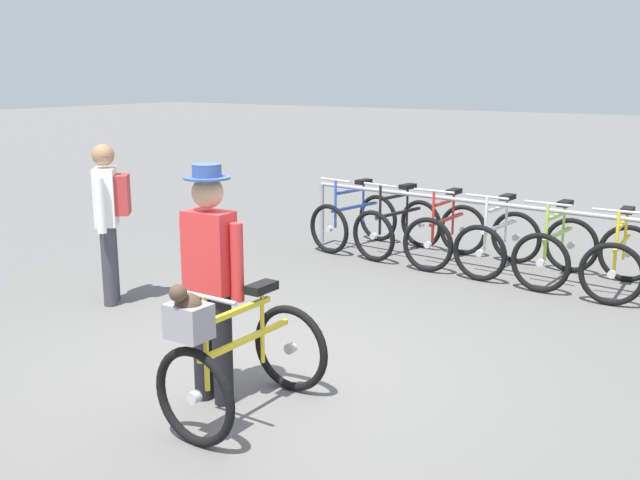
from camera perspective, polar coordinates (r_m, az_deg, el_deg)
name	(u,v)px	position (r m, az deg, el deg)	size (l,w,h in m)	color
ground_plane	(267,371)	(6.00, -4.13, -10.05)	(80.00, 80.00, 0.00)	#605E5B
bike_rack_rail	(474,214)	(8.88, 11.81, 1.97)	(4.59, 0.45, 0.88)	#99999E
racked_bike_blue	(354,220)	(10.03, 2.67, 1.51)	(0.84, 1.19, 0.97)	black
racked_bike_black	(398,227)	(9.65, 6.06, 1.00)	(0.84, 1.21, 0.98)	black
racked_bike_red	(446,234)	(9.31, 9.71, 0.45)	(0.69, 1.12, 0.97)	black
racked_bike_white	(499,242)	(9.00, 13.62, -0.14)	(0.74, 1.16, 0.98)	black
racked_bike_lime	(556,250)	(8.75, 17.78, -0.77)	(0.72, 1.12, 0.97)	black
racked_bike_yellow	(620,260)	(8.54, 22.17, -1.43)	(0.70, 1.11, 0.97)	black
featured_bicycle	(234,355)	(5.03, -6.66, -8.80)	(0.68, 1.21, 1.09)	black
person_with_featured_bike	(210,275)	(5.23, -8.44, -2.65)	(0.53, 0.32, 1.72)	black
pedestrian_with_backpack	(109,214)	(7.75, -15.97, 1.97)	(0.46, 0.47, 1.64)	#383842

